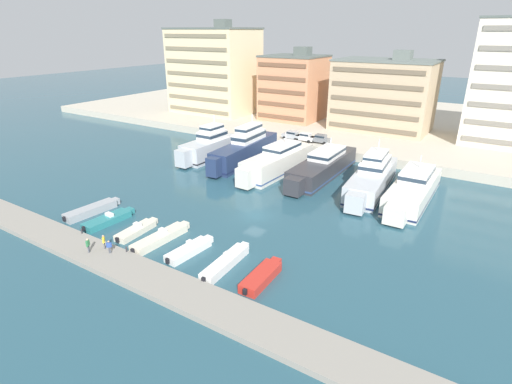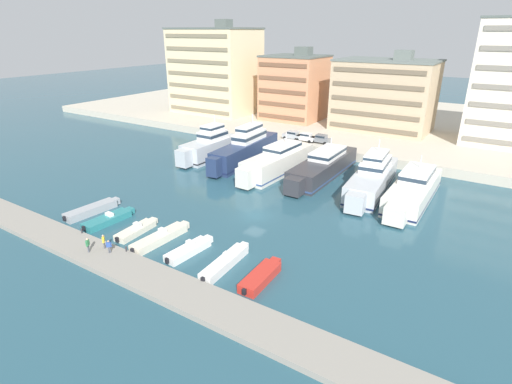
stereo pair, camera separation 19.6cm
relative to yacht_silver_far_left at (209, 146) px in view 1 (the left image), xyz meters
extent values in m
plane|color=#285160|center=(21.60, -17.06, -2.37)|extent=(400.00, 400.00, 0.00)
cube|color=beige|center=(21.60, 48.13, -1.51)|extent=(180.00, 70.00, 1.71)
cube|color=gray|center=(21.60, -35.54, -2.07)|extent=(120.00, 4.41, 0.59)
cube|color=silver|center=(0.00, 0.21, -0.57)|extent=(4.50, 12.77, 3.61)
cube|color=silver|center=(-0.03, -7.17, -0.48)|extent=(2.46, 2.24, 3.07)
cube|color=black|center=(0.00, 0.21, -1.74)|extent=(4.55, 12.89, 0.24)
cube|color=white|center=(0.00, 1.17, 2.04)|extent=(3.49, 5.37, 1.60)
cube|color=#233342|center=(0.00, 1.17, 2.20)|extent=(3.54, 5.42, 0.58)
cube|color=white|center=(0.00, 1.17, 3.43)|extent=(2.72, 4.19, 1.19)
cube|color=#233342|center=(0.00, 1.17, 3.55)|extent=(2.76, 4.23, 0.43)
cylinder|color=silver|center=(0.01, 1.97, 4.93)|extent=(0.16, 0.16, 1.80)
cube|color=silver|center=(0.03, 7.03, -1.38)|extent=(3.79, 0.91, 0.20)
cube|color=navy|center=(7.14, 2.07, -0.47)|extent=(5.17, 19.46, 3.79)
cube|color=navy|center=(7.84, -8.40, -0.38)|extent=(2.26, 2.08, 3.22)
cube|color=#192347|center=(7.14, 2.07, -1.71)|extent=(5.22, 19.65, 0.24)
cube|color=white|center=(7.04, 3.51, 2.26)|extent=(3.57, 8.27, 1.67)
cube|color=#233342|center=(7.04, 3.51, 2.42)|extent=(3.61, 8.35, 0.60)
cube|color=white|center=(7.04, 3.51, 3.75)|extent=(2.78, 6.45, 1.31)
cube|color=#233342|center=(7.04, 3.51, 3.88)|extent=(2.82, 6.51, 0.47)
cylinder|color=silver|center=(6.96, 4.72, 5.31)|extent=(0.16, 0.16, 1.80)
cube|color=navy|center=(6.46, 12.12, -1.33)|extent=(3.36, 1.12, 0.20)
cube|color=silver|center=(15.51, -0.10, -0.57)|extent=(5.34, 17.21, 3.60)
cube|color=silver|center=(15.08, -9.63, -0.48)|extent=(2.62, 2.40, 3.06)
cube|color=#334C7F|center=(15.51, -0.10, -1.74)|extent=(5.40, 17.38, 0.24)
cube|color=white|center=(15.57, 1.17, 1.88)|extent=(3.89, 7.30, 1.30)
cube|color=#233342|center=(15.57, 1.17, 2.02)|extent=(3.94, 7.38, 0.47)
cylinder|color=silver|center=(15.61, 2.24, 3.44)|extent=(0.16, 0.16, 1.80)
cube|color=silver|center=(15.91, 8.85, -1.38)|extent=(3.93, 1.08, 0.20)
cube|color=#333338|center=(22.82, 2.63, -0.86)|extent=(4.79, 19.35, 3.01)
cube|color=#333338|center=(22.86, -8.10, -0.79)|extent=(2.61, 2.37, 2.56)
cube|color=#334C7F|center=(22.82, 2.63, -1.84)|extent=(4.84, 19.54, 0.24)
cube|color=white|center=(22.82, 4.08, 1.29)|extent=(3.72, 8.13, 1.30)
cube|color=#233342|center=(22.82, 4.08, 1.42)|extent=(3.76, 8.21, 0.47)
cylinder|color=silver|center=(22.81, 5.30, 2.84)|extent=(0.16, 0.16, 1.80)
cube|color=#333338|center=(22.79, 12.75, -1.54)|extent=(4.02, 0.91, 0.20)
cube|color=silver|center=(31.84, 0.72, -0.83)|extent=(6.18, 18.32, 3.08)
cube|color=silver|center=(32.75, -9.26, -0.75)|extent=(2.71, 2.50, 2.62)
cube|color=#192347|center=(31.84, 0.72, -1.83)|extent=(6.24, 18.51, 0.24)
cube|color=white|center=(31.72, 2.06, 1.48)|extent=(4.23, 7.85, 1.52)
cube|color=#233342|center=(31.72, 2.06, 1.63)|extent=(4.28, 7.92, 0.55)
cube|color=white|center=(31.72, 2.06, 2.79)|extent=(3.30, 6.12, 1.11)
cube|color=#233342|center=(31.72, 2.06, 2.90)|extent=(3.34, 6.18, 0.40)
cylinder|color=silver|center=(31.61, 3.19, 4.25)|extent=(0.16, 0.16, 1.80)
cube|color=silver|center=(30.98, 10.12, -1.52)|extent=(3.94, 1.25, 0.20)
cube|color=silver|center=(38.21, -0.01, -0.96)|extent=(4.97, 17.32, 2.81)
cube|color=silver|center=(38.26, -9.76, -0.89)|extent=(2.70, 2.45, 2.39)
cube|color=#192347|center=(38.21, -0.01, -1.88)|extent=(5.02, 17.49, 0.24)
cube|color=white|center=(38.20, 1.29, 1.23)|extent=(3.85, 7.28, 1.58)
cube|color=#233342|center=(38.20, 1.29, 1.39)|extent=(3.89, 7.36, 0.57)
cylinder|color=silver|center=(38.20, 2.38, 2.92)|extent=(0.16, 0.16, 1.80)
cube|color=silver|center=(38.16, 9.09, -1.60)|extent=(4.15, 0.92, 0.20)
cube|color=#9EA3A8|center=(2.47, -28.73, -1.85)|extent=(2.36, 7.25, 1.03)
cube|color=#9EA3A8|center=(2.79, -24.82, -1.85)|extent=(1.05, 0.89, 0.88)
cube|color=black|center=(2.17, -32.47, -1.70)|extent=(0.38, 0.31, 0.60)
cube|color=teal|center=(6.70, -29.41, -1.94)|extent=(2.38, 6.36, 0.85)
cube|color=teal|center=(6.88, -25.88, -1.94)|extent=(1.17, 0.98, 0.72)
cube|color=silver|center=(6.72, -28.94, -1.31)|extent=(1.16, 0.66, 0.42)
cube|color=#283847|center=(6.74, -28.66, -1.24)|extent=(1.03, 0.13, 0.25)
cube|color=black|center=(6.52, -32.71, -1.79)|extent=(0.37, 0.30, 0.60)
cube|color=beige|center=(12.06, -29.40, -1.98)|extent=(2.05, 5.62, 0.77)
cube|color=beige|center=(11.87, -26.30, -1.98)|extent=(0.99, 0.83, 0.66)
cube|color=silver|center=(12.03, -28.98, -1.34)|extent=(0.98, 0.66, 0.51)
cube|color=#283847|center=(12.02, -28.71, -1.26)|extent=(0.86, 0.13, 0.31)
cube|color=black|center=(12.24, -32.33, -1.83)|extent=(0.38, 0.30, 0.60)
cube|color=beige|center=(16.05, -29.28, -1.90)|extent=(2.10, 7.61, 0.94)
cube|color=beige|center=(16.24, -25.16, -1.90)|extent=(1.00, 0.83, 0.80)
cube|color=silver|center=(16.07, -28.71, -1.16)|extent=(0.99, 0.64, 0.54)
cube|color=#283847|center=(16.09, -28.43, -1.08)|extent=(0.88, 0.12, 0.32)
cube|color=black|center=(15.87, -33.22, -1.75)|extent=(0.37, 0.30, 0.60)
cube|color=white|center=(20.74, -29.53, -1.94)|extent=(2.17, 5.85, 0.85)
cube|color=white|center=(21.00, -26.34, -1.94)|extent=(1.00, 0.84, 0.72)
cube|color=silver|center=(20.77, -29.10, -1.23)|extent=(0.98, 0.67, 0.58)
cube|color=#283847|center=(20.79, -28.82, -1.14)|extent=(0.86, 0.15, 0.35)
cube|color=black|center=(20.49, -32.57, -1.79)|extent=(0.38, 0.31, 0.60)
cube|color=white|center=(25.81, -29.47, -1.88)|extent=(1.91, 7.37, 0.98)
cube|color=white|center=(25.59, -25.52, -1.88)|extent=(0.87, 0.73, 0.83)
cube|color=silver|center=(25.78, -28.92, -1.15)|extent=(0.86, 0.64, 0.48)
cube|color=#283847|center=(25.77, -28.65, -1.08)|extent=(0.76, 0.12, 0.29)
cube|color=black|center=(26.02, -33.30, -1.73)|extent=(0.37, 0.30, 0.60)
cube|color=red|center=(30.37, -29.69, -1.88)|extent=(2.07, 5.65, 0.98)
cube|color=red|center=(30.25, -26.53, -1.88)|extent=(1.05, 0.87, 0.84)
cube|color=black|center=(30.49, -32.66, -1.73)|extent=(0.37, 0.29, 0.60)
cube|color=#B7BCC1|center=(9.80, 15.75, 0.06)|extent=(4.15, 1.83, 0.80)
cube|color=#B7BCC1|center=(9.95, 15.74, 0.80)|extent=(2.15, 1.62, 0.68)
cube|color=#1E2833|center=(9.95, 15.74, 0.80)|extent=(2.11, 1.64, 0.37)
cylinder|color=black|center=(8.42, 14.94, -0.34)|extent=(0.65, 0.24, 0.64)
cylinder|color=black|center=(8.47, 16.64, -0.34)|extent=(0.65, 0.24, 0.64)
cylinder|color=black|center=(11.12, 14.86, -0.34)|extent=(0.65, 0.24, 0.64)
cylinder|color=black|center=(11.17, 16.55, -0.34)|extent=(0.65, 0.24, 0.64)
cube|color=white|center=(12.87, 15.74, 0.06)|extent=(4.13, 1.78, 0.80)
cube|color=white|center=(13.02, 15.73, 0.80)|extent=(2.13, 1.60, 0.68)
cube|color=#1E2833|center=(13.02, 15.73, 0.80)|extent=(2.09, 1.61, 0.37)
cylinder|color=black|center=(11.50, 14.91, -0.34)|extent=(0.64, 0.23, 0.64)
cylinder|color=black|center=(11.53, 16.61, -0.34)|extent=(0.64, 0.23, 0.64)
cylinder|color=black|center=(14.20, 14.86, -0.34)|extent=(0.64, 0.23, 0.64)
cylinder|color=black|center=(14.23, 16.56, -0.34)|extent=(0.64, 0.23, 0.64)
cube|color=slate|center=(16.14, 16.11, 0.06)|extent=(4.10, 1.70, 0.80)
cube|color=slate|center=(16.29, 16.11, 0.80)|extent=(2.10, 1.56, 0.68)
cube|color=#1E2833|center=(16.29, 16.11, 0.80)|extent=(2.06, 1.58, 0.37)
cylinder|color=black|center=(14.79, 15.26, -0.34)|extent=(0.64, 0.22, 0.64)
cylinder|color=black|center=(14.79, 16.96, -0.34)|extent=(0.64, 0.22, 0.64)
cylinder|color=black|center=(17.49, 15.26, -0.34)|extent=(0.64, 0.22, 0.64)
cylinder|color=black|center=(17.49, 16.96, -0.34)|extent=(0.64, 0.22, 0.64)
cube|color=beige|center=(-23.14, 32.06, 10.23)|extent=(21.93, 15.50, 21.78)
cube|color=#7E7359|center=(-23.14, 24.21, 0.90)|extent=(20.18, 0.24, 0.90)
cube|color=#7E7359|center=(-23.14, 24.21, 4.01)|extent=(20.18, 0.24, 0.90)
cube|color=#7E7359|center=(-23.14, 24.21, 7.12)|extent=(20.18, 0.24, 0.90)
cube|color=#7E7359|center=(-23.14, 24.21, 10.23)|extent=(20.18, 0.24, 0.90)
cube|color=#7E7359|center=(-23.14, 24.21, 13.35)|extent=(20.18, 0.24, 0.90)
cube|color=#7E7359|center=(-23.14, 24.21, 16.46)|extent=(20.18, 0.24, 0.90)
cube|color=#7E7359|center=(-23.14, 24.21, 19.57)|extent=(20.18, 0.24, 0.90)
cube|color=#56605B|center=(-23.14, 32.06, 21.33)|extent=(22.37, 15.81, 0.40)
cube|color=#56605B|center=(-19.85, 32.06, 22.53)|extent=(3.60, 3.20, 2.00)
cube|color=tan|center=(-0.01, 35.02, 7.05)|extent=(14.02, 13.47, 15.41)
cube|color=brown|center=(-0.01, 28.19, 0.88)|extent=(12.90, 0.24, 0.90)
cube|color=brown|center=(-0.01, 28.19, 3.96)|extent=(12.90, 0.24, 0.90)
cube|color=brown|center=(-0.01, 28.19, 7.05)|extent=(12.90, 0.24, 0.90)
cube|color=brown|center=(-0.01, 28.19, 10.13)|extent=(12.90, 0.24, 0.90)
cube|color=brown|center=(-0.01, 28.19, 13.21)|extent=(12.90, 0.24, 0.90)
cube|color=#56605B|center=(-0.01, 35.02, 14.95)|extent=(14.30, 13.74, 0.40)
cube|color=#56605B|center=(2.09, 35.02, 16.15)|extent=(3.60, 3.20, 2.00)
cube|color=#C6AD89|center=(22.80, 35.24, 6.95)|extent=(21.04, 14.11, 15.21)
cube|color=#6D5F4B|center=(22.80, 28.09, 0.86)|extent=(19.35, 0.24, 0.90)
cube|color=#6D5F4B|center=(22.80, 28.09, 3.90)|extent=(19.35, 0.24, 0.90)
cube|color=#6D5F4B|center=(22.80, 28.09, 6.95)|extent=(19.35, 0.24, 0.90)
cube|color=#6D5F4B|center=(22.80, 28.09, 9.99)|extent=(19.35, 0.24, 0.90)
cube|color=#6D5F4B|center=(22.80, 28.09, 13.03)|extent=(19.35, 0.24, 0.90)
cube|color=slate|center=(22.80, 35.24, 14.75)|extent=(21.46, 14.39, 0.40)
cube|color=slate|center=(25.96, 35.24, 15.95)|extent=(3.60, 3.20, 2.00)
cylinder|color=#4C515B|center=(11.96, -35.82, -1.36)|extent=(0.13, 0.13, 0.83)
cylinder|color=#4C515B|center=(12.03, -35.97, -1.36)|extent=(0.13, 0.13, 0.83)
cube|color=#337F4C|center=(11.99, -35.89, -0.62)|extent=(0.41, 0.52, 0.64)
cylinder|color=#337F4C|center=(11.87, -35.64, -0.67)|extent=(0.10, 0.10, 0.64)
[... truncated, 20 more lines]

